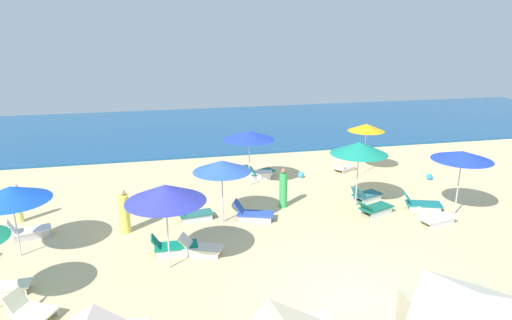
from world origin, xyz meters
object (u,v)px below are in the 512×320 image
at_px(umbrella_0, 462,156).
at_px(umbrella_1, 359,148).
at_px(umbrella_7, 249,135).
at_px(lounge_chair_2_0, 252,213).
at_px(lounge_chair_4_0, 173,246).
at_px(lounge_chair_7_0, 259,172).
at_px(lounge_chair_5_1, 2,286).
at_px(beachgoer_2, 124,213).
at_px(lounge_chair_1_1, 375,208).
at_px(lounge_chair_2_1, 194,214).
at_px(lounge_chair_4_1, 200,247).
at_px(lounge_chair_7_1, 256,173).
at_px(umbrella_2, 222,166).
at_px(lounge_chair_3_1, 28,231).
at_px(lounge_chair_1_0, 366,195).
at_px(beachgoer_0, 283,189).
at_px(lounge_chair_0_0, 435,218).
at_px(lounge_chair_6_0, 343,167).
at_px(beachgoer_1, 17,204).
at_px(umbrella_6, 366,128).
at_px(lounge_chair_5_0, 30,310).
at_px(beach_ball_0, 301,175).
at_px(beach_ball_1, 430,177).
at_px(lounge_chair_0_1, 421,203).
at_px(umbrella_3, 11,194).
at_px(umbrella_4, 165,193).

distance_m(umbrella_0, umbrella_1, 3.87).
bearing_deg(umbrella_7, lounge_chair_2_0, -100.06).
distance_m(lounge_chair_4_0, lounge_chair_7_0, 8.32).
relative_size(lounge_chair_5_1, beachgoer_2, 0.82).
relative_size(lounge_chair_1_1, lounge_chair_2_1, 1.08).
distance_m(lounge_chair_4_1, lounge_chair_7_1, 7.95).
height_order(umbrella_1, beachgoer_2, umbrella_1).
height_order(umbrella_2, lounge_chair_3_1, umbrella_2).
bearing_deg(lounge_chair_5_1, lounge_chair_2_1, -57.71).
relative_size(lounge_chair_2_0, lounge_chair_5_1, 1.22).
height_order(lounge_chair_1_0, beachgoer_0, beachgoer_0).
distance_m(lounge_chair_0_0, lounge_chair_6_0, 6.81).
relative_size(lounge_chair_1_0, beachgoer_2, 0.90).
relative_size(lounge_chair_4_0, beachgoer_0, 0.90).
xyz_separation_m(umbrella_0, beachgoer_1, (-16.70, 2.98, -1.69)).
distance_m(umbrella_6, umbrella_7, 6.06).
distance_m(lounge_chair_4_0, lounge_chair_5_0, 4.60).
height_order(lounge_chair_7_0, beachgoer_0, beachgoer_0).
relative_size(lounge_chair_1_0, beach_ball_0, 4.95).
distance_m(beachgoer_2, beach_ball_0, 9.27).
bearing_deg(umbrella_2, umbrella_7, 64.33).
relative_size(lounge_chair_7_1, beachgoer_0, 0.94).
distance_m(lounge_chair_0_0, lounge_chair_1_0, 3.17).
distance_m(lounge_chair_1_1, lounge_chair_4_1, 7.32).
relative_size(lounge_chair_4_0, beach_ball_1, 5.13).
bearing_deg(lounge_chair_0_1, lounge_chair_5_1, 120.43).
height_order(lounge_chair_2_0, lounge_chair_5_1, lounge_chair_2_0).
bearing_deg(lounge_chair_5_0, umbrella_6, -29.38).
relative_size(umbrella_0, lounge_chair_3_1, 1.76).
bearing_deg(beachgoer_0, lounge_chair_2_0, 44.50).
bearing_deg(lounge_chair_2_1, lounge_chair_5_0, 130.39).
bearing_deg(lounge_chair_5_0, lounge_chair_0_0, -51.49).
distance_m(lounge_chair_5_1, beachgoer_2, 4.63).
xyz_separation_m(lounge_chair_0_0, umbrella_1, (-2.16, 2.33, 2.25)).
height_order(lounge_chair_0_0, lounge_chair_4_1, lounge_chair_0_0).
bearing_deg(umbrella_7, umbrella_0, -34.79).
xyz_separation_m(beachgoer_0, beach_ball_0, (1.88, 3.38, -0.64)).
bearing_deg(lounge_chair_3_1, beach_ball_0, -86.30).
height_order(umbrella_3, lounge_chair_3_1, umbrella_3).
relative_size(umbrella_7, beach_ball_1, 8.94).
relative_size(lounge_chair_0_0, umbrella_6, 0.61).
height_order(lounge_chair_3_1, umbrella_6, umbrella_6).
bearing_deg(lounge_chair_4_1, lounge_chair_7_1, -5.71).
height_order(lounge_chair_6_0, lounge_chair_7_1, lounge_chair_6_0).
xyz_separation_m(lounge_chair_0_1, lounge_chair_6_0, (-1.15, 5.29, 0.02)).
relative_size(umbrella_2, umbrella_3, 1.02).
bearing_deg(beach_ball_1, lounge_chair_1_1, -144.40).
xyz_separation_m(lounge_chair_3_1, umbrella_4, (4.79, -3.14, 2.18)).
bearing_deg(lounge_chair_2_0, umbrella_7, 8.88).
distance_m(lounge_chair_7_1, beachgoer_0, 3.89).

